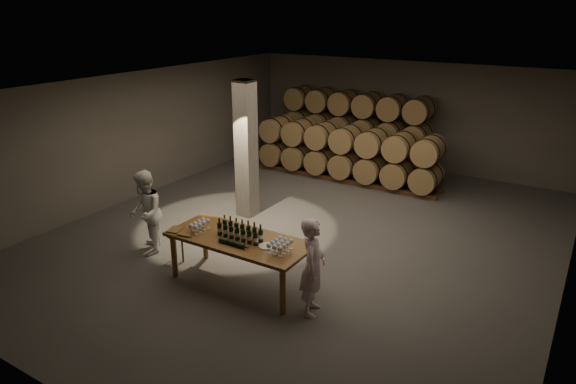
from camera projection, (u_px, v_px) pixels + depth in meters
The scene contains 15 objects.
room at pixel (246, 150), 11.79m from camera, with size 12.00×12.00×12.00m.
tasting_table at pixel (239, 243), 9.02m from camera, with size 2.60×1.10×0.90m.
barrel_stack_back at pixel (355, 128), 15.69m from camera, with size 4.70×0.95×2.31m.
barrel_stack_front at pixel (346, 152), 14.51m from camera, with size 5.48×0.95×1.57m.
bottle_cluster at pixel (240, 232), 8.92m from camera, with size 0.86×0.23×0.34m.
lying_bottles at pixel (232, 243), 8.69m from camera, with size 0.61×0.08×0.08m.
glass_cluster_left at pixel (199, 224), 9.23m from camera, with size 0.20×0.42×0.19m.
glass_cluster_right at pixel (280, 244), 8.47m from camera, with size 0.31×0.42×0.18m.
plate at pixel (267, 246), 8.66m from camera, with size 0.28×0.28×0.02m, color white.
notebook_near at pixel (186, 234), 9.10m from camera, with size 0.25×0.20×0.03m, color brown.
notebook_corner at pixel (175, 230), 9.28m from camera, with size 0.22×0.28×0.02m, color brown.
pen at pixel (189, 237), 9.00m from camera, with size 0.01×0.01×0.15m, color black.
stool at pixel (176, 238), 9.92m from camera, with size 0.36×0.36×0.60m.
person_man at pixel (313, 267), 8.14m from camera, with size 0.60×0.40×1.66m, color white.
person_woman at pixel (145, 213), 10.18m from camera, with size 0.83×0.65×1.72m, color white.
Camera 1 is at (5.04, -8.97, 4.74)m, focal length 32.00 mm.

